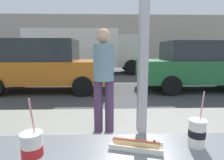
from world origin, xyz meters
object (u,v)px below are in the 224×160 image
Objects in this scene: soda_cup_right at (32,151)px; parked_car_orange at (46,65)px; parked_car_green at (200,65)px; pedestrian at (104,74)px; hotdog_tray_near at (136,144)px; box_truck at (86,49)px; soda_cup_left at (197,133)px.

parked_car_orange is (-1.83, 5.95, -0.12)m from soda_cup_right.
pedestrian reaches higher than parked_car_green.
soda_cup_right is 7.05m from parked_car_green.
soda_cup_right is 2.16m from pedestrian.
hotdog_tray_near is 1.99m from pedestrian.
hotdog_tray_near is 0.06× the size of parked_car_green.
box_truck is (0.90, 5.15, 0.60)m from parked_car_orange.
soda_cup_left reaches higher than hotdog_tray_near.
parked_car_orange is 5.26m from box_truck.
box_truck is at bearing 98.94° from soda_cup_left.
soda_cup_right is 6.23m from parked_car_orange.
parked_car_orange is at bearing 118.89° from pedestrian.
parked_car_orange is 4.36m from pedestrian.
hotdog_tray_near is 0.07× the size of parked_car_orange.
soda_cup_right is 0.04× the size of box_truck.
parked_car_orange is 0.61× the size of box_truck.
parked_car_orange reaches higher than parked_car_green.
box_truck is (-0.93, 11.10, 0.48)m from soda_cup_right.
parked_car_green is 7.01m from box_truck.
soda_cup_left is at bearing 1.75° from hotdog_tray_near.
parked_car_green is 2.80× the size of pedestrian.
soda_cup_right is 0.07× the size of parked_car_orange.
pedestrian is (-3.50, -3.82, 0.18)m from parked_car_green.
soda_cup_left is 0.81m from soda_cup_right.
soda_cup_left is 0.07× the size of parked_car_orange.
box_truck is at bearing 97.28° from hotdog_tray_near.
parked_car_green is at bearing 57.57° from soda_cup_right.
soda_cup_left is 0.07× the size of parked_car_green.
soda_cup_left is 6.36m from parked_car_orange.
parked_car_orange is (-2.30, 5.80, -0.05)m from hotdog_tray_near.
parked_car_orange is at bearing -99.94° from box_truck.
box_truck is (-1.40, 10.95, 0.54)m from hotdog_tray_near.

